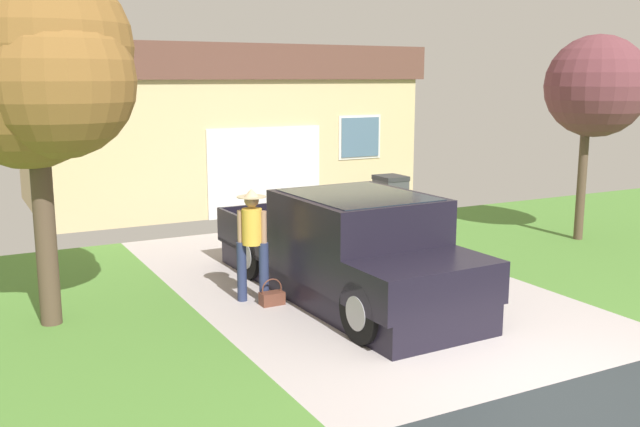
{
  "coord_description": "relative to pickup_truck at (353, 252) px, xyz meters",
  "views": [
    {
      "loc": [
        -5.59,
        -5.21,
        3.28
      ],
      "look_at": [
        -0.8,
        3.81,
        1.32
      ],
      "focal_mm": 39.9,
      "sensor_mm": 36.0,
      "label": 1
    }
  ],
  "objects": [
    {
      "name": "pickup_truck",
      "position": [
        0.0,
        0.0,
        0.0
      ],
      "size": [
        2.15,
        5.36,
        1.62
      ],
      "rotation": [
        0.0,
        0.0,
        3.17
      ],
      "color": "black",
      "rests_on": "ground"
    },
    {
      "name": "person_with_hat",
      "position": [
        -1.35,
        0.63,
        0.24
      ],
      "size": [
        0.43,
        0.43,
        1.7
      ],
      "rotation": [
        0.0,
        0.0,
        -0.64
      ],
      "color": "navy",
      "rests_on": "ground"
    },
    {
      "name": "handbag",
      "position": [
        -1.17,
        0.34,
        -0.62
      ],
      "size": [
        0.35,
        0.2,
        0.4
      ],
      "color": "brown",
      "rests_on": "ground"
    },
    {
      "name": "house_with_garage",
      "position": [
        1.25,
        9.55,
        1.33
      ],
      "size": [
        9.76,
        5.62,
        4.07
      ],
      "color": "#D3BE8A",
      "rests_on": "ground"
    },
    {
      "name": "front_yard_tree",
      "position": [
        6.33,
        1.3,
        2.38
      ],
      "size": [
        2.03,
        2.03,
        4.13
      ],
      "color": "brown",
      "rests_on": "ground"
    },
    {
      "name": "neighbor_tree",
      "position": [
        -4.05,
        0.92,
        2.62
      ],
      "size": [
        2.39,
        2.38,
        4.74
      ],
      "color": "brown",
      "rests_on": "ground"
    },
    {
      "name": "wheeled_trash_bin",
      "position": [
        3.83,
        4.79,
        -0.16
      ],
      "size": [
        0.6,
        0.72,
        1.06
      ],
      "color": "#424247",
      "rests_on": "ground"
    }
  ]
}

